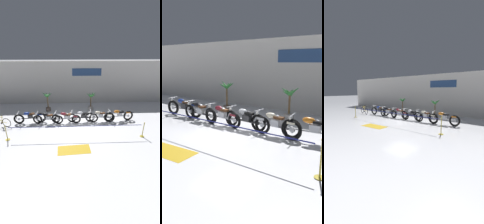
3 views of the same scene
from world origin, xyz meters
TOP-DOWN VIEW (x-y plane):
  - ground_plane at (0.00, 0.00)m, footprint 120.00×120.00m
  - back_wall at (0.00, 5.12)m, footprint 28.00×0.29m
  - motorcycle_blue_0 at (-3.48, 0.67)m, footprint 2.41×0.63m
  - motorcycle_black_1 at (-2.08, 0.49)m, footprint 2.32×0.62m
  - motorcycle_maroon_2 at (-0.72, 0.55)m, footprint 2.28×0.62m
  - motorcycle_silver_3 at (0.57, 0.65)m, footprint 2.42×0.62m
  - motorcycle_cream_4 at (1.93, 0.65)m, footprint 2.31×0.62m
  - motorcycle_orange_5 at (3.42, 0.74)m, footprint 2.40×0.62m
  - bicycle at (-5.52, 0.23)m, footprint 1.69×0.54m
  - potted_palm_left_of_row at (1.47, 3.06)m, footprint 0.98×1.10m
  - potted_palm_right_of_row at (-2.43, 3.00)m, footprint 1.02×0.91m
  - stanchion_far_left at (-1.32, -1.59)m, footprint 8.68×0.28m
  - stanchion_mid_left at (4.38, -1.59)m, footprint 0.28×0.28m
  - floor_banner at (-0.12, -2.77)m, footprint 1.94×1.01m

SIDE VIEW (x-z plane):
  - ground_plane at x=0.00m, z-range 0.00..0.00m
  - floor_banner at x=-0.12m, z-range 0.00..0.01m
  - stanchion_mid_left at x=4.38m, z-range -0.17..0.88m
  - bicycle at x=-5.52m, z-range -0.10..0.85m
  - motorcycle_maroon_2 at x=-0.72m, z-range -0.01..0.92m
  - motorcycle_black_1 at x=-2.08m, z-range 0.00..0.93m
  - motorcycle_silver_3 at x=0.57m, z-range 0.00..0.94m
  - motorcycle_cream_4 at x=1.93m, z-range 0.00..0.95m
  - motorcycle_blue_0 at x=-3.48m, z-range -0.01..0.97m
  - motorcycle_orange_5 at x=3.42m, z-range -0.01..0.97m
  - stanchion_far_left at x=-1.32m, z-range 0.19..1.25m
  - potted_palm_left_of_row at x=1.47m, z-range 0.02..1.76m
  - potted_palm_right_of_row at x=-2.43m, z-range 0.02..1.84m
  - back_wall at x=0.00m, z-range 0.00..4.20m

